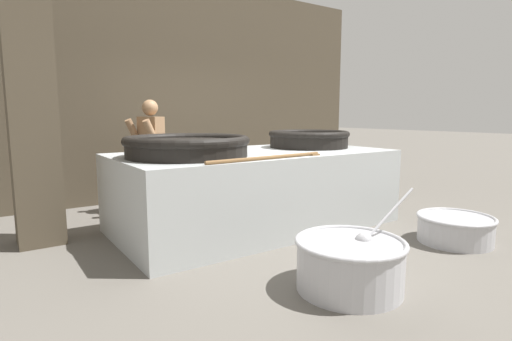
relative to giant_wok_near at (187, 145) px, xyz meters
name	(u,v)px	position (x,y,z in m)	size (l,w,h in m)	color
ground_plane	(256,225)	(0.99, 0.05, -1.11)	(60.00, 60.00, 0.00)	#666059
back_wall	(175,90)	(0.99, 2.60, 0.79)	(8.06, 0.24, 3.80)	#4C4233
support_pillar	(29,74)	(-1.45, 0.85, 0.79)	(0.48, 0.48, 3.80)	#4C4233
hearth_platform	(256,189)	(0.99, 0.05, -0.62)	(3.56, 1.81, 0.98)	#B2B7B7
giant_wok_near	(187,145)	(0.00, 0.00, 0.00)	(1.43, 1.43, 0.24)	black
giant_wok_far	(309,138)	(2.02, 0.18, 0.00)	(1.17, 1.17, 0.24)	black
stirring_paddle	(272,157)	(0.65, -0.75, -0.11)	(1.55, 0.18, 0.04)	brown
cook	(151,153)	(0.11, 1.49, -0.21)	(0.45, 0.65, 1.68)	#9E7551
prep_bowl_vegetables	(350,262)	(0.53, -2.01, -0.87)	(1.20, 0.93, 0.81)	#B7B7BC
prep_bowl_meat	(455,228)	(2.48, -1.83, -0.94)	(0.85, 0.85, 0.32)	#B7B7BC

